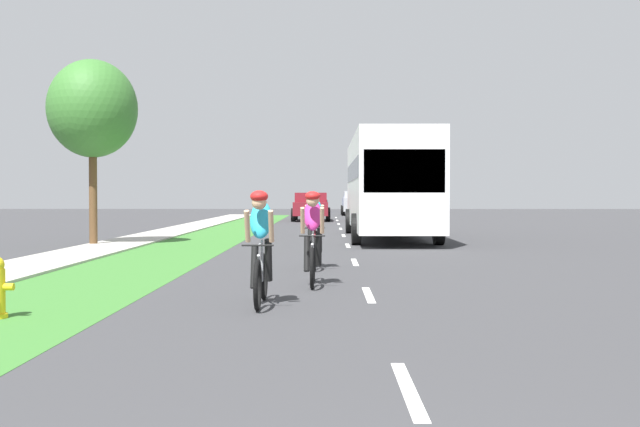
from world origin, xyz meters
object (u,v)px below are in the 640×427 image
cyclist_lead (261,247)px  cyclist_trailing (313,237)px  street_tree_near (93,109)px  cyclist_distant (315,229)px  bus_white (388,182)px  sedan_blue (316,203)px  pickup_maroon (311,207)px  suv_silver (356,202)px

cyclist_lead → cyclist_trailing: (0.67, 2.32, 0.00)m
cyclist_lead → street_tree_near: (-6.12, 12.42, 3.27)m
cyclist_distant → cyclist_lead: bearing=-97.2°
bus_white → sedan_blue: 41.58m
street_tree_near → cyclist_lead: bearing=-63.8°
bus_white → pickup_maroon: 17.85m
cyclist_trailing → bus_white: (2.39, 14.11, 1.17)m
cyclist_lead → sedan_blue: cyclist_lead is taller
pickup_maroon → cyclist_trailing: bearing=-88.8°
street_tree_near → sedan_blue: bearing=82.3°
cyclist_trailing → bus_white: bus_white is taller
cyclist_trailing → street_tree_near: (-6.78, 10.10, 3.27)m
pickup_maroon → street_tree_near: bearing=-105.9°
suv_silver → street_tree_near: (-9.19, -33.84, 3.14)m
bus_white → pickup_maroon: bus_white is taller
cyclist_distant → suv_silver: bearing=86.6°
cyclist_lead → sedan_blue: 57.88m
bus_white → sedan_blue: bus_white is taller
cyclist_lead → pickup_maroon: bearing=90.0°
pickup_maroon → suv_silver: 12.65m
suv_silver → street_tree_near: bearing=-105.2°
sedan_blue → cyclist_lead: bearing=-90.0°
bus_white → suv_silver: size_ratio=2.47×
cyclist_trailing → street_tree_near: size_ratio=0.31×
pickup_maroon → sedan_blue: (-0.01, 23.90, -0.06)m
cyclist_distant → sedan_blue: bearing=90.7°
bus_white → cyclist_distant: bearing=-102.1°
cyclist_lead → sedan_blue: (-0.00, 57.88, -0.04)m
bus_white → suv_silver: bus_white is taller
cyclist_distant → pickup_maroon: size_ratio=0.34×
cyclist_lead → pickup_maroon: size_ratio=0.34×
pickup_maroon → street_tree_near: (-6.13, -21.56, 3.26)m
cyclist_distant → sedan_blue: (-0.66, 52.65, -0.04)m
sedan_blue → street_tree_near: bearing=-97.7°
sedan_blue → cyclist_distant: bearing=-89.3°
cyclist_trailing → street_tree_near: street_tree_near is taller
pickup_maroon → street_tree_near: street_tree_near is taller
cyclist_distant → suv_silver: suv_silver is taller
cyclist_distant → street_tree_near: bearing=133.3°
cyclist_trailing → cyclist_distant: bearing=90.2°
street_tree_near → bus_white: bearing=23.6°
cyclist_distant → suv_silver: (2.41, 41.03, 0.14)m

